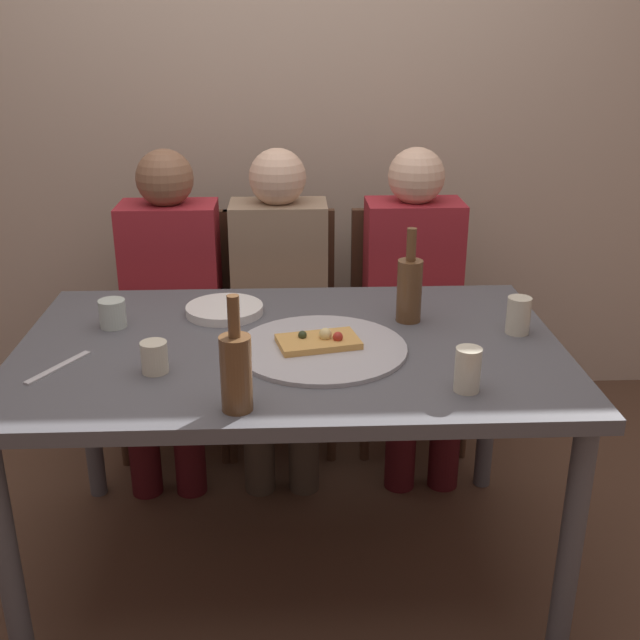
# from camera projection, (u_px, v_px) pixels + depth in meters

# --- Properties ---
(ground_plane) EXTENTS (8.00, 8.00, 0.00)m
(ground_plane) POSITION_uv_depth(u_px,v_px,m) (294.00, 562.00, 2.43)
(ground_plane) COLOR #513828
(back_wall) EXTENTS (6.00, 0.10, 2.60)m
(back_wall) POSITION_uv_depth(u_px,v_px,m) (286.00, 98.00, 3.16)
(back_wall) COLOR #BCA893
(back_wall) RESTS_ON ground_plane
(dining_table) EXTENTS (1.52, 0.95, 0.75)m
(dining_table) POSITION_uv_depth(u_px,v_px,m) (291.00, 368.00, 2.18)
(dining_table) COLOR #4C4C51
(dining_table) RESTS_ON ground_plane
(pizza_tray) EXTENTS (0.47, 0.47, 0.01)m
(pizza_tray) POSITION_uv_depth(u_px,v_px,m) (322.00, 348.00, 2.11)
(pizza_tray) COLOR #ADADB2
(pizza_tray) RESTS_ON dining_table
(pizza_slice_last) EXTENTS (0.24, 0.17, 0.05)m
(pizza_slice_last) POSITION_uv_depth(u_px,v_px,m) (320.00, 341.00, 2.11)
(pizza_slice_last) COLOR tan
(pizza_slice_last) RESTS_ON pizza_tray
(wine_bottle) EXTENTS (0.07, 0.07, 0.28)m
(wine_bottle) POSITION_uv_depth(u_px,v_px,m) (237.00, 370.00, 1.75)
(wine_bottle) COLOR brown
(wine_bottle) RESTS_ON dining_table
(beer_bottle) EXTENTS (0.08, 0.08, 0.29)m
(beer_bottle) POSITION_uv_depth(u_px,v_px,m) (410.00, 288.00, 2.28)
(beer_bottle) COLOR brown
(beer_bottle) RESTS_ON dining_table
(tumbler_near) EXTENTS (0.07, 0.07, 0.08)m
(tumbler_near) POSITION_uv_depth(u_px,v_px,m) (155.00, 357.00, 1.96)
(tumbler_near) COLOR beige
(tumbler_near) RESTS_ON dining_table
(tumbler_far) EXTENTS (0.07, 0.07, 0.11)m
(tumbler_far) POSITION_uv_depth(u_px,v_px,m) (519.00, 315.00, 2.21)
(tumbler_far) COLOR beige
(tumbler_far) RESTS_ON dining_table
(wine_glass) EXTENTS (0.08, 0.08, 0.08)m
(wine_glass) POSITION_uv_depth(u_px,v_px,m) (113.00, 313.00, 2.25)
(wine_glass) COLOR #B7C6BC
(wine_glass) RESTS_ON dining_table
(short_glass) EXTENTS (0.06, 0.06, 0.11)m
(short_glass) POSITION_uv_depth(u_px,v_px,m) (468.00, 370.00, 1.86)
(short_glass) COLOR beige
(short_glass) RESTS_ON dining_table
(plate_stack) EXTENTS (0.24, 0.24, 0.03)m
(plate_stack) POSITION_uv_depth(u_px,v_px,m) (225.00, 310.00, 2.36)
(plate_stack) COLOR white
(plate_stack) RESTS_ON dining_table
(table_knife) EXTENTS (0.13, 0.20, 0.01)m
(table_knife) POSITION_uv_depth(u_px,v_px,m) (59.00, 367.00, 2.00)
(table_knife) COLOR #B7B7BC
(table_knife) RESTS_ON dining_table
(chair_left) EXTENTS (0.44, 0.44, 0.90)m
(chair_left) POSITION_uv_depth(u_px,v_px,m) (178.00, 314.00, 3.04)
(chair_left) COLOR #472D1E
(chair_left) RESTS_ON ground_plane
(chair_middle) EXTENTS (0.44, 0.44, 0.90)m
(chair_middle) POSITION_uv_depth(u_px,v_px,m) (281.00, 312.00, 3.05)
(chair_middle) COLOR #472D1E
(chair_middle) RESTS_ON ground_plane
(chair_right) EXTENTS (0.44, 0.44, 0.90)m
(chair_right) POSITION_uv_depth(u_px,v_px,m) (408.00, 310.00, 3.07)
(chair_right) COLOR #472D1E
(chair_right) RESTS_ON ground_plane
(guest_in_sweater) EXTENTS (0.36, 0.56, 1.17)m
(guest_in_sweater) POSITION_uv_depth(u_px,v_px,m) (170.00, 296.00, 2.85)
(guest_in_sweater) COLOR maroon
(guest_in_sweater) RESTS_ON ground_plane
(guest_in_beanie) EXTENTS (0.36, 0.56, 1.17)m
(guest_in_beanie) POSITION_uv_depth(u_px,v_px,m) (280.00, 295.00, 2.86)
(guest_in_beanie) COLOR #937A60
(guest_in_beanie) RESTS_ON ground_plane
(guest_by_wall) EXTENTS (0.36, 0.56, 1.17)m
(guest_by_wall) POSITION_uv_depth(u_px,v_px,m) (415.00, 293.00, 2.88)
(guest_by_wall) COLOR maroon
(guest_by_wall) RESTS_ON ground_plane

